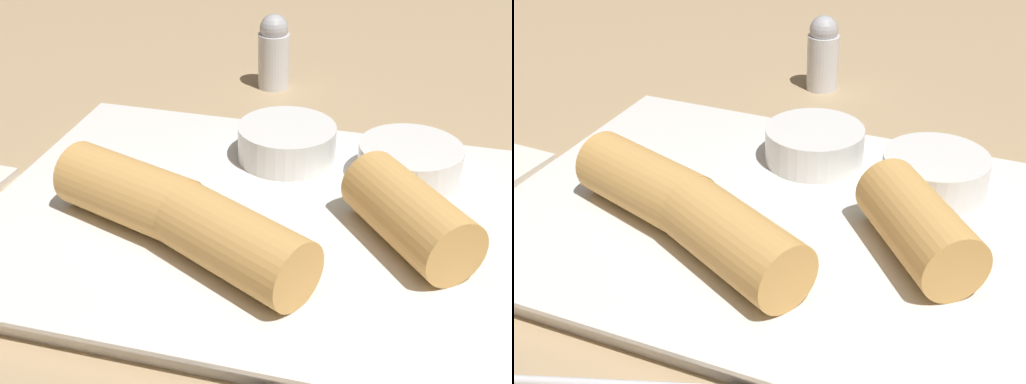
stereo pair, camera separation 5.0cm
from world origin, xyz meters
The scene contains 8 objects.
table_surface centered at (0.00, 0.00, 1.00)cm, with size 180.00×140.00×2.00cm.
serving_plate centered at (-1.84, 2.65, 2.76)cm, with size 34.22×26.51×1.50cm.
roll_front_left centered at (-9.58, -0.17, 5.53)cm, with size 9.83×6.74×4.07cm.
roll_front_right centered at (7.37, 2.16, 5.53)cm, with size 8.77×9.49×4.07cm.
roll_back_left centered at (-1.61, -3.37, 5.53)cm, with size 9.78×7.78×4.07cm.
dipping_bowl_near centered at (-1.68, 10.46, 4.88)cm, with size 7.03×7.03×2.54cm.
dipping_bowl_far centered at (7.06, 9.72, 4.88)cm, with size 7.03×7.03×2.54cm.
salt_shaker centered at (-6.65, 26.62, 5.44)cm, with size 2.89×2.89×6.90cm.
Camera 2 is at (12.83, -32.34, 27.99)cm, focal length 50.00 mm.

